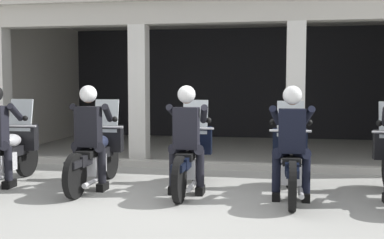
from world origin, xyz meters
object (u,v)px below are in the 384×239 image
police_officer_left (89,128)px  motorcycle_right (291,161)px  motorcycle_far_left (7,153)px  police_officer_right (292,133)px  motorcycle_left (97,154)px  motorcycle_center (190,157)px  police_officer_center (187,130)px

police_officer_left → motorcycle_right: (2.97, 0.19, -0.44)m
motorcycle_far_left → police_officer_right: bearing=-9.4°
motorcycle_left → motorcycle_right: (2.97, -0.09, 0.00)m
motorcycle_left → motorcycle_center: (1.49, 0.03, 0.00)m
police_officer_left → motorcycle_right: police_officer_left is taller
police_officer_left → motorcycle_left: bearing=78.8°
police_officer_center → motorcycle_right: 1.56m
motorcycle_far_left → motorcycle_right: (4.46, -0.01, 0.00)m
motorcycle_center → police_officer_center: bearing=-97.9°
motorcycle_left → motorcycle_right: 2.98m
police_officer_right → motorcycle_left: bearing=161.0°
motorcycle_far_left → police_officer_center: 3.01m
motorcycle_far_left → police_officer_left: (1.49, -0.20, 0.44)m
police_officer_left → motorcycle_right: 3.01m
motorcycle_left → police_officer_center: police_officer_center is taller
motorcycle_left → police_officer_right: bearing=-18.2°
police_officer_right → police_officer_left: bearing=166.5°
police_officer_center → police_officer_right: same height
police_officer_left → police_officer_center: size_ratio=1.00×
police_officer_left → motorcycle_center: 1.58m
motorcycle_far_left → police_officer_right: police_officer_right is taller
motorcycle_center → motorcycle_left: bearing=173.5°
motorcycle_far_left → motorcycle_center: (2.97, 0.11, 0.00)m
police_officer_left → motorcycle_center: (1.49, 0.31, -0.44)m
motorcycle_left → police_officer_right: 3.03m
motorcycle_left → motorcycle_center: same height
motorcycle_center → motorcycle_right: size_ratio=1.00×
motorcycle_left → police_officer_center: size_ratio=1.29×
motorcycle_center → police_officer_center: police_officer_center is taller
motorcycle_far_left → police_officer_right: 4.49m
motorcycle_far_left → police_officer_center: police_officer_center is taller
motorcycle_right → motorcycle_left: bearing=166.5°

